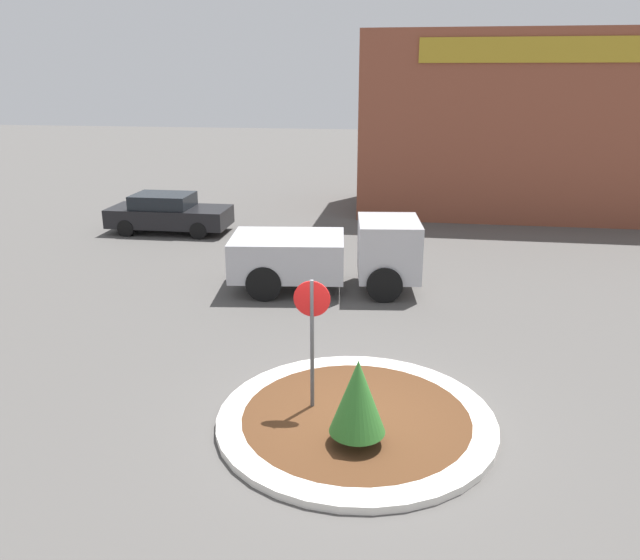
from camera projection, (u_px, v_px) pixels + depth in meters
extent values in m
plane|color=#514F4C|center=(356.00, 423.00, 10.79)|extent=(120.00, 120.00, 0.00)
cylinder|color=silver|center=(356.00, 419.00, 10.77)|extent=(4.81, 4.81, 0.13)
cylinder|color=#4C2D19|center=(356.00, 419.00, 10.77)|extent=(3.94, 3.94, 0.13)
cylinder|color=#4C4C51|center=(312.00, 349.00, 10.73)|extent=(0.07, 0.07, 2.49)
cylinder|color=#B71414|center=(312.00, 299.00, 10.45)|extent=(0.63, 0.03, 0.63)
cylinder|color=brown|center=(357.00, 437.00, 9.93)|extent=(0.08, 0.08, 0.22)
cone|color=#2D6B28|center=(358.00, 396.00, 9.70)|extent=(0.90, 0.90, 1.24)
cube|color=#B2B2B7|center=(388.00, 248.00, 17.12)|extent=(1.88, 2.30, 1.54)
cube|color=#B2B2B7|center=(288.00, 255.00, 17.28)|extent=(3.32, 2.58, 1.07)
cube|color=black|center=(410.00, 238.00, 17.02)|extent=(0.26, 1.89, 0.54)
cylinder|color=black|center=(380.00, 262.00, 18.33)|extent=(0.97, 0.36, 0.95)
cylinder|color=black|center=(384.00, 285.00, 16.38)|extent=(0.97, 0.36, 0.95)
cylinder|color=black|center=(272.00, 261.00, 18.43)|extent=(0.97, 0.36, 0.95)
cylinder|color=black|center=(264.00, 283.00, 16.48)|extent=(0.97, 0.36, 0.95)
cube|color=brown|center=(541.00, 125.00, 26.33)|extent=(14.96, 6.00, 7.39)
cube|color=#B28E23|center=(565.00, 49.00, 22.58)|extent=(10.47, 0.08, 0.90)
cube|color=black|center=(170.00, 216.00, 23.61)|extent=(4.52, 1.90, 0.69)
cube|color=black|center=(163.00, 201.00, 23.45)|extent=(2.18, 1.65, 0.51)
cylinder|color=black|center=(213.00, 220.00, 24.32)|extent=(0.62, 0.21, 0.62)
cylinder|color=black|center=(199.00, 231.00, 22.71)|extent=(0.62, 0.21, 0.62)
cylinder|color=black|center=(145.00, 218.00, 24.70)|extent=(0.62, 0.21, 0.62)
cylinder|color=black|center=(126.00, 228.00, 23.09)|extent=(0.62, 0.21, 0.62)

